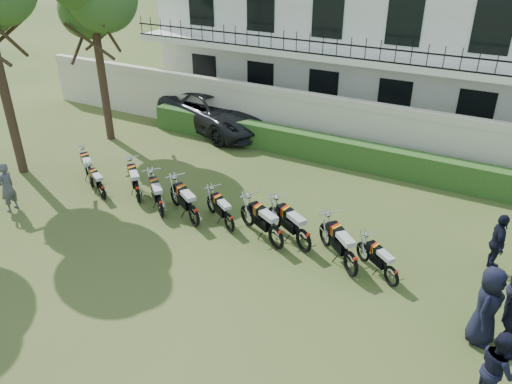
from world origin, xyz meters
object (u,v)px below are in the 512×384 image
at_px(motorcycle_9, 392,272).
at_px(officer_5, 498,243).
at_px(motorcycle_7, 304,235).
at_px(suv, 216,111).
at_px(motorcycle_1, 102,188).
at_px(motorcycle_2, 137,189).
at_px(inspector, 7,188).
at_px(officer_1, 498,369).
at_px(motorcycle_3, 160,203).
at_px(motorcycle_0, 90,174).
at_px(officer_3, 487,306).
at_px(motorcycle_4, 194,211).
at_px(motorcycle_5, 229,218).
at_px(motorcycle_6, 276,232).
at_px(motorcycle_8, 351,258).

height_order(motorcycle_9, officer_5, officer_5).
height_order(motorcycle_7, officer_5, officer_5).
bearing_deg(suv, motorcycle_1, -158.53).
xyz_separation_m(motorcycle_2, inspector, (-3.19, -2.29, 0.29)).
bearing_deg(officer_1, suv, 34.14).
height_order(motorcycle_2, officer_5, officer_5).
bearing_deg(motorcycle_7, motorcycle_3, 124.89).
bearing_deg(motorcycle_7, motorcycle_0, 119.80).
distance_m(motorcycle_9, officer_3, 2.40).
relative_size(motorcycle_7, officer_3, 1.01).
bearing_deg(motorcycle_2, suv, 52.71).
xyz_separation_m(suv, officer_5, (11.92, -5.25, 0.01)).
bearing_deg(motorcycle_2, officer_3, -55.68).
xyz_separation_m(motorcycle_3, suv, (-2.69, 7.27, 0.32)).
height_order(motorcycle_0, officer_3, officer_3).
height_order(motorcycle_3, motorcycle_7, motorcycle_7).
distance_m(motorcycle_4, motorcycle_5, 1.10).
distance_m(motorcycle_5, officer_3, 7.09).
distance_m(motorcycle_6, officer_1, 6.36).
height_order(motorcycle_3, inspector, inspector).
bearing_deg(motorcycle_1, inspector, 160.29).
xyz_separation_m(motorcycle_0, motorcycle_9, (10.43, -0.34, -0.07)).
height_order(motorcycle_1, inspector, inspector).
xyz_separation_m(motorcycle_3, motorcycle_8, (6.08, -0.01, 0.04)).
height_order(motorcycle_8, motorcycle_9, motorcycle_8).
bearing_deg(motorcycle_3, motorcycle_0, 123.18).
bearing_deg(officer_1, motorcycle_9, 27.90).
relative_size(motorcycle_0, suv, 0.29).
relative_size(motorcycle_1, officer_3, 0.84).
relative_size(motorcycle_2, motorcycle_5, 1.00).
bearing_deg(motorcycle_4, motorcycle_2, 113.06).
relative_size(motorcycle_3, officer_5, 0.95).
distance_m(motorcycle_1, inspector, 2.81).
bearing_deg(officer_3, motorcycle_0, 93.21).
bearing_deg(motorcycle_3, inspector, 154.01).
relative_size(motorcycle_5, officer_5, 0.97).
height_order(suv, officer_1, officer_1).
height_order(motorcycle_9, officer_1, officer_1).
relative_size(motorcycle_5, motorcycle_9, 1.11).
xyz_separation_m(motorcycle_2, motorcycle_3, (1.22, -0.36, -0.01)).
height_order(motorcycle_3, motorcycle_6, motorcycle_6).
distance_m(motorcycle_2, motorcycle_6, 5.10).
bearing_deg(motorcycle_5, suv, 67.59).
bearing_deg(inspector, motorcycle_8, 90.83).
xyz_separation_m(motorcycle_4, motorcycle_6, (2.65, 0.12, 0.00)).
relative_size(motorcycle_3, motorcycle_6, 0.81).
bearing_deg(officer_3, suv, 64.76).
xyz_separation_m(motorcycle_5, officer_3, (6.99, -1.10, 0.47)).
relative_size(motorcycle_2, motorcycle_7, 0.84).
relative_size(motorcycle_0, motorcycle_3, 1.07).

